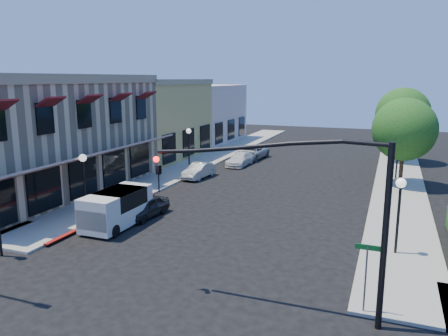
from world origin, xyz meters
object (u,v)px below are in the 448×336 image
(street_tree_a, at_px, (404,130))
(parked_car_d, at_px, (252,152))
(lamppost_left_near, at_px, (83,168))
(parked_car_a, at_px, (146,207))
(signal_mast_arm, at_px, (316,198))
(lamppost_right_far, at_px, (398,145))
(lamppost_right_near, at_px, (400,197))
(street_tree_b, at_px, (403,114))
(parked_car_c, at_px, (240,159))
(street_name_sign, at_px, (366,267))
(white_van, at_px, (116,206))
(lamppost_left_far, at_px, (189,138))
(parked_car_b, at_px, (199,171))

(street_tree_a, bearing_deg, parked_car_d, 154.47)
(lamppost_left_near, xyz_separation_m, parked_car_a, (3.59, 0.75, -2.15))
(signal_mast_arm, distance_m, lamppost_right_far, 22.70)
(lamppost_right_near, bearing_deg, street_tree_b, 89.28)
(street_tree_a, height_order, parked_car_c, street_tree_a)
(street_name_sign, distance_m, parked_car_d, 29.05)
(lamppost_left_near, height_order, parked_car_c, lamppost_left_near)
(signal_mast_arm, xyz_separation_m, white_van, (-11.36, 5.28, -2.97))
(signal_mast_arm, bearing_deg, street_tree_b, 84.49)
(parked_car_d, bearing_deg, street_tree_a, -20.04)
(lamppost_left_far, distance_m, white_van, 15.60)
(lamppost_left_near, distance_m, parked_car_c, 17.53)
(signal_mast_arm, bearing_deg, lamppost_right_far, 83.30)
(parked_car_c, bearing_deg, lamppost_right_near, -49.23)
(lamppost_left_far, xyz_separation_m, parked_car_c, (3.70, 3.00, -2.16))
(street_name_sign, xyz_separation_m, parked_car_c, (-12.30, 22.80, -1.12))
(street_name_sign, relative_size, lamppost_left_far, 0.70)
(parked_car_d, bearing_deg, parked_car_c, -84.50)
(street_name_sign, height_order, parked_car_c, street_name_sign)
(white_van, bearing_deg, lamppost_left_far, 101.15)
(lamppost_left_near, bearing_deg, parked_car_b, 78.19)
(street_tree_a, xyz_separation_m, street_name_sign, (-1.30, -19.80, -2.50))
(lamppost_left_near, distance_m, parked_car_a, 4.26)
(signal_mast_arm, relative_size, lamppost_left_far, 2.24)
(lamppost_left_near, bearing_deg, lamppost_left_far, 90.00)
(street_tree_a, bearing_deg, lamppost_left_near, -141.02)
(street_tree_a, xyz_separation_m, lamppost_left_far, (-17.30, 0.00, -1.46))
(street_tree_b, bearing_deg, parked_car_d, -165.56)
(parked_car_a, xyz_separation_m, parked_car_c, (0.11, 16.25, -0.00))
(street_name_sign, distance_m, lamppost_left_far, 25.48)
(signal_mast_arm, relative_size, parked_car_a, 2.35)
(street_tree_b, height_order, lamppost_left_near, street_tree_b)
(parked_car_b, bearing_deg, street_tree_a, 16.12)
(lamppost_right_near, distance_m, parked_car_b, 18.48)
(street_tree_b, bearing_deg, parked_car_b, -139.09)
(lamppost_right_far, xyz_separation_m, white_van, (-14.00, -17.23, -1.62))
(signal_mast_arm, bearing_deg, lamppost_left_far, 125.00)
(street_tree_b, distance_m, parked_car_b, 20.24)
(lamppost_right_near, distance_m, lamppost_right_far, 16.00)
(signal_mast_arm, relative_size, parked_car_d, 1.69)
(lamppost_left_far, distance_m, lamppost_right_near, 22.02)
(street_name_sign, xyz_separation_m, parked_car_a, (-12.41, 6.55, -1.12))
(street_tree_a, relative_size, street_name_sign, 2.59)
(street_tree_b, distance_m, lamppost_right_near, 24.07)
(parked_car_d, bearing_deg, lamppost_right_far, -13.18)
(street_tree_b, distance_m, parked_car_a, 27.28)
(lamppost_left_near, bearing_deg, parked_car_d, 79.77)
(street_tree_a, relative_size, lamppost_left_near, 1.82)
(white_van, bearing_deg, lamppost_left_near, 157.77)
(street_name_sign, distance_m, parked_car_c, 25.93)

